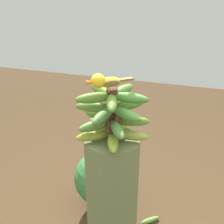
{
  "coord_description": "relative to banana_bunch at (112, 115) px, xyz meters",
  "views": [
    {
      "loc": [
        1.03,
        0.33,
        1.71
      ],
      "look_at": [
        0.0,
        0.0,
        1.22
      ],
      "focal_mm": 45.79,
      "sensor_mm": 36.0,
      "label": 1
    }
  ],
  "objects": [
    {
      "name": "perched_bird",
      "position": [
        0.04,
        -0.02,
        0.16
      ],
      "size": [
        0.14,
        0.16,
        0.08
      ],
      "color": "#C68933",
      "rests_on": "banana_bunch"
    },
    {
      "name": "tropical_shrub",
      "position": [
        -0.7,
        -0.31,
        -0.91
      ],
      "size": [
        0.43,
        0.43,
        0.51
      ],
      "color": "brown",
      "rests_on": "ground"
    },
    {
      "name": "fallen_banana",
      "position": [
        -0.65,
        0.1,
        -1.18
      ],
      "size": [
        0.14,
        0.15,
        0.04
      ],
      "primitive_type": "ellipsoid",
      "rotation": [
        0.0,
        0.0,
        2.29
      ],
      "color": "olive",
      "rests_on": "ground"
    },
    {
      "name": "banana_bunch",
      "position": [
        0.0,
        0.0,
        0.0
      ],
      "size": [
        0.32,
        0.32,
        0.23
      ],
      "color": "#4C2D1E",
      "rests_on": "banana_tree"
    }
  ]
}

